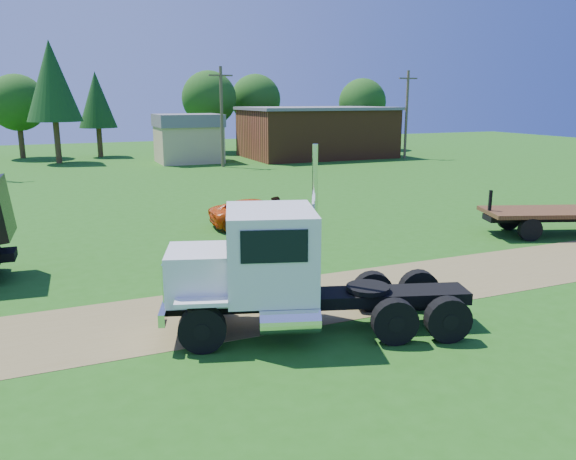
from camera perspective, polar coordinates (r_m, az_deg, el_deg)
name	(u,v)px	position (r m, az deg, el deg)	size (l,w,h in m)	color
ground	(351,293)	(18.62, 6.40, -6.33)	(140.00, 140.00, 0.00)	#1F5813
dirt_track	(351,292)	(18.62, 6.40, -6.32)	(120.00, 4.20, 0.01)	brown
white_semi_tractor	(274,271)	(15.05, -1.40, -4.15)	(8.48, 4.89, 5.02)	black
orange_pickup	(259,213)	(27.83, -3.01, 1.74)	(2.22, 4.82, 1.34)	#D4450A
flatbed_trailer	(574,215)	(29.26, 27.05, 1.34)	(8.65, 5.12, 2.13)	#3C1D13
spectator_a	(274,263)	(18.59, -1.45, -3.39)	(0.65, 0.43, 1.78)	#999999
spectator_b	(275,219)	(24.76, -1.34, 1.11)	(0.98, 0.76, 2.02)	#999999
brick_building	(316,132)	(61.46, 2.91, 9.92)	(15.40, 10.40, 5.30)	brown
tan_shed	(188,138)	(56.82, -10.08, 9.23)	(6.20, 5.40, 4.70)	tan
utility_poles	(222,115)	(52.38, -6.75, 11.52)	(42.20, 0.28, 9.00)	#473728
tree_row	(155,99)	(64.83, -13.33, 12.85)	(54.52, 13.50, 11.59)	#342215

